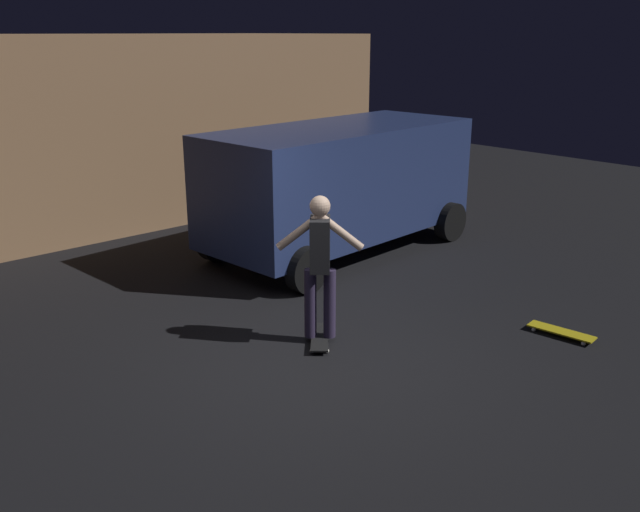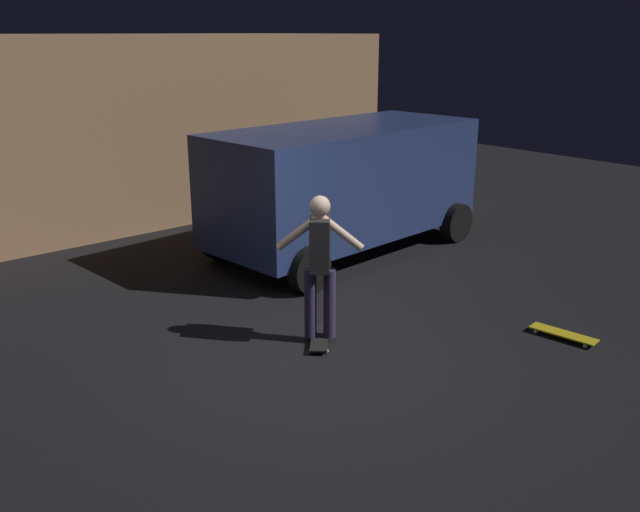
{
  "view_description": "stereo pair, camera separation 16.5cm",
  "coord_description": "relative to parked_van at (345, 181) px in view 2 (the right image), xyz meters",
  "views": [
    {
      "loc": [
        -4.56,
        -5.11,
        3.44
      ],
      "look_at": [
        0.37,
        0.35,
        1.05
      ],
      "focal_mm": 38.88,
      "sensor_mm": 36.0,
      "label": 1
    },
    {
      "loc": [
        -4.43,
        -5.22,
        3.44
      ],
      "look_at": [
        0.37,
        0.35,
        1.05
      ],
      "focal_mm": 38.88,
      "sensor_mm": 36.0,
      "label": 2
    }
  ],
  "objects": [
    {
      "name": "ground_plane",
      "position": [
        -3.0,
        -2.78,
        -1.16
      ],
      "size": [
        28.0,
        28.0,
        0.0
      ],
      "primitive_type": "plane",
      "color": "black"
    },
    {
      "name": "low_building",
      "position": [
        -1.8,
        5.18,
        0.54
      ],
      "size": [
        11.18,
        4.26,
        3.39
      ],
      "color": "#AD7F56",
      "rests_on": "ground_plane"
    },
    {
      "name": "parked_van",
      "position": [
        0.0,
        0.0,
        0.0
      ],
      "size": [
        4.73,
        2.49,
        2.03
      ],
      "color": "navy",
      "rests_on": "ground_plane"
    },
    {
      "name": "skateboard_ridden",
      "position": [
        -2.63,
        -2.43,
        -1.11
      ],
      "size": [
        0.68,
        0.7,
        0.07
      ],
      "color": "black",
      "rests_on": "ground_plane"
    },
    {
      "name": "skateboard_spare",
      "position": [
        -0.41,
        -4.23,
        -1.11
      ],
      "size": [
        0.3,
        0.8,
        0.07
      ],
      "color": "gold",
      "rests_on": "ground_plane"
    },
    {
      "name": "skater",
      "position": [
        -2.63,
        -2.43,
        -0.12
      ],
      "size": [
        0.78,
        0.74,
        1.67
      ],
      "color": "#382D4C",
      "rests_on": "skateboard_ridden"
    }
  ]
}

